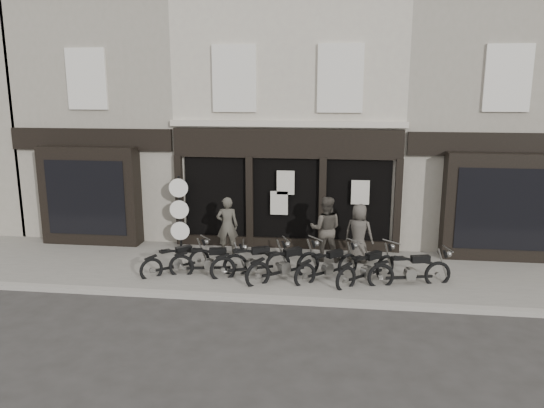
# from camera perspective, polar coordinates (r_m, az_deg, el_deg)

# --- Properties ---
(ground_plane) EXTENTS (90.00, 90.00, 0.00)m
(ground_plane) POSITION_cam_1_polar(r_m,az_deg,el_deg) (14.37, 0.25, -8.55)
(ground_plane) COLOR #2D2B28
(ground_plane) RESTS_ON ground
(pavement) EXTENTS (30.00, 4.20, 0.12)m
(pavement) POSITION_cam_1_polar(r_m,az_deg,el_deg) (15.18, 0.67, -7.12)
(pavement) COLOR slate
(pavement) RESTS_ON ground_plane
(kerb) EXTENTS (30.00, 0.25, 0.13)m
(kerb) POSITION_cam_1_polar(r_m,az_deg,el_deg) (13.19, -0.44, -10.22)
(kerb) COLOR gray
(kerb) RESTS_ON ground_plane
(central_building) EXTENTS (7.30, 6.22, 8.34)m
(central_building) POSITION_cam_1_polar(r_m,az_deg,el_deg) (19.35, 2.48, 9.30)
(central_building) COLOR beige
(central_building) RESTS_ON ground
(neighbour_left) EXTENTS (5.60, 6.73, 8.34)m
(neighbour_left) POSITION_cam_1_polar(r_m,az_deg,el_deg) (20.83, -15.43, 8.98)
(neighbour_left) COLOR gray
(neighbour_left) RESTS_ON ground
(neighbour_right) EXTENTS (5.60, 6.73, 8.34)m
(neighbour_right) POSITION_cam_1_polar(r_m,az_deg,el_deg) (19.79, 21.32, 8.42)
(neighbour_right) COLOR gray
(neighbour_right) RESTS_ON ground
(motorcycle_0) EXTENTS (1.71, 1.56, 1.00)m
(motorcycle_0) POSITION_cam_1_polar(r_m,az_deg,el_deg) (15.01, -10.22, -6.21)
(motorcycle_0) COLOR black
(motorcycle_0) RESTS_ON ground
(motorcycle_1) EXTENTS (2.15, 0.69, 1.04)m
(motorcycle_1) POSITION_cam_1_polar(r_m,az_deg,el_deg) (14.71, -6.74, -6.41)
(motorcycle_1) COLOR black
(motorcycle_1) RESTS_ON ground
(motorcycle_2) EXTENTS (2.12, 1.19, 1.09)m
(motorcycle_2) POSITION_cam_1_polar(r_m,az_deg,el_deg) (14.53, -2.19, -6.49)
(motorcycle_2) COLOR black
(motorcycle_2) RESTS_ON ground
(motorcycle_3) EXTENTS (1.97, 1.69, 1.12)m
(motorcycle_3) POSITION_cam_1_polar(r_m,az_deg,el_deg) (14.26, 1.35, -6.80)
(motorcycle_3) COLOR black
(motorcycle_3) RESTS_ON ground
(motorcycle_4) EXTENTS (1.78, 1.61, 1.03)m
(motorcycle_4) POSITION_cam_1_polar(r_m,az_deg,el_deg) (14.38, 6.01, -6.85)
(motorcycle_4) COLOR black
(motorcycle_4) RESTS_ON ground
(motorcycle_5) EXTENTS (1.73, 1.74, 1.06)m
(motorcycle_5) POSITION_cam_1_polar(r_m,az_deg,el_deg) (14.31, 10.16, -7.04)
(motorcycle_5) COLOR black
(motorcycle_5) RESTS_ON ground
(motorcycle_6) EXTENTS (2.21, 0.86, 1.08)m
(motorcycle_6) POSITION_cam_1_polar(r_m,az_deg,el_deg) (14.35, 14.67, -7.18)
(motorcycle_6) COLOR black
(motorcycle_6) RESTS_ON ground
(man_left) EXTENTS (0.72, 0.53, 1.80)m
(man_left) POSITION_cam_1_polar(r_m,az_deg,el_deg) (16.19, -4.83, -2.36)
(man_left) COLOR #423F36
(man_left) RESTS_ON pavement
(man_centre) EXTENTS (0.95, 0.74, 1.93)m
(man_centre) POSITION_cam_1_polar(r_m,az_deg,el_deg) (15.63, 5.79, -2.67)
(man_centre) COLOR #433D36
(man_centre) RESTS_ON pavement
(man_right) EXTENTS (0.98, 0.80, 1.74)m
(man_right) POSITION_cam_1_polar(r_m,az_deg,el_deg) (15.65, 9.32, -3.12)
(man_right) COLOR #423E37
(man_right) RESTS_ON pavement
(advert_sign_post) EXTENTS (0.60, 0.38, 2.45)m
(advert_sign_post) POSITION_cam_1_polar(r_m,az_deg,el_deg) (16.96, -9.89, -1.21)
(advert_sign_post) COLOR black
(advert_sign_post) RESTS_ON ground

